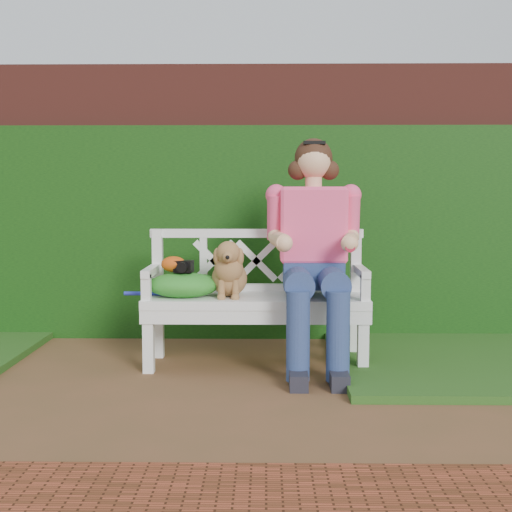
{
  "coord_description": "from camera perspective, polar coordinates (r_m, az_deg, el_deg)",
  "views": [
    {
      "loc": [
        0.62,
        -3.82,
        1.19
      ],
      "look_at": [
        0.56,
        0.77,
        0.75
      ],
      "focal_mm": 48.0,
      "sensor_mm": 36.0,
      "label": 1
    }
  ],
  "objects": [
    {
      "name": "baseball_glove",
      "position": [
        4.63,
        -6.89,
        -0.68
      ],
      "size": [
        0.19,
        0.16,
        0.11
      ],
      "primitive_type": "ellipsoid",
      "rotation": [
        0.0,
        0.0,
        0.27
      ],
      "color": "#C4480F",
      "rests_on": "green_bag"
    },
    {
      "name": "ground",
      "position": [
        4.05,
        -8.21,
        -11.66
      ],
      "size": [
        60.0,
        60.0,
        0.0
      ],
      "primitive_type": "plane",
      "color": "brown"
    },
    {
      "name": "ivy_hedge",
      "position": [
        5.55,
        -5.61,
        1.93
      ],
      "size": [
        10.0,
        0.18,
        1.7
      ],
      "primitive_type": "cube",
      "color": "#1B5010",
      "rests_on": "ground"
    },
    {
      "name": "green_bag",
      "position": [
        4.63,
        -6.08,
        -2.36
      ],
      "size": [
        0.51,
        0.41,
        0.16
      ],
      "primitive_type": null,
      "rotation": [
        0.0,
        0.0,
        0.09
      ],
      "color": "#2C7120",
      "rests_on": "garden_bench"
    },
    {
      "name": "dog",
      "position": [
        4.58,
        -2.25,
        -1.02
      ],
      "size": [
        0.26,
        0.35,
        0.39
      ],
      "primitive_type": null,
      "rotation": [
        0.0,
        0.0,
        -0.02
      ],
      "color": "olive",
      "rests_on": "garden_bench"
    },
    {
      "name": "camera_item",
      "position": [
        4.6,
        -6.05,
        -0.86
      ],
      "size": [
        0.13,
        0.11,
        0.08
      ],
      "primitive_type": "cube",
      "rotation": [
        0.0,
        0.0,
        -0.16
      ],
      "color": "black",
      "rests_on": "green_bag"
    },
    {
      "name": "garden_bench",
      "position": [
        4.69,
        0.0,
        -6.22
      ],
      "size": [
        1.61,
        0.67,
        0.48
      ],
      "primitive_type": null,
      "rotation": [
        0.0,
        0.0,
        -0.04
      ],
      "color": "white",
      "rests_on": "ground"
    },
    {
      "name": "tennis_racket",
      "position": [
        4.67,
        -6.34,
        -3.13
      ],
      "size": [
        0.63,
        0.37,
        0.03
      ],
      "primitive_type": null,
      "rotation": [
        0.0,
        0.0,
        -0.22
      ],
      "color": "silver",
      "rests_on": "garden_bench"
    },
    {
      "name": "brick_wall",
      "position": [
        5.76,
        -5.39,
        4.55
      ],
      "size": [
        10.0,
        0.3,
        2.2
      ],
      "primitive_type": "cube",
      "color": "maroon",
      "rests_on": "ground"
    },
    {
      "name": "seated_woman",
      "position": [
        4.6,
        4.82,
        0.49
      ],
      "size": [
        0.79,
        0.98,
        1.58
      ],
      "primitive_type": null,
      "rotation": [
        0.0,
        0.0,
        -0.15
      ],
      "color": "#F33A41",
      "rests_on": "ground"
    }
  ]
}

